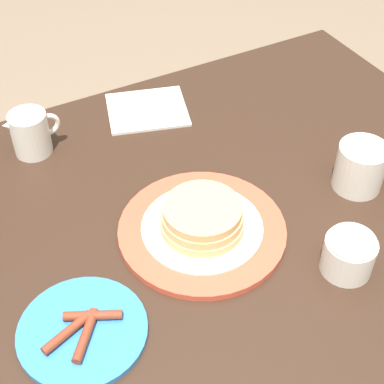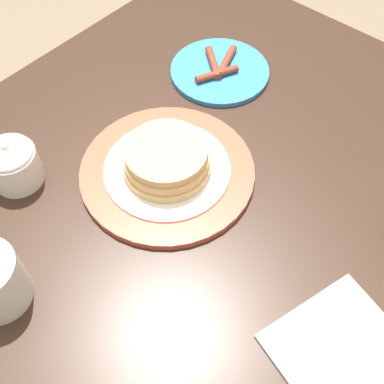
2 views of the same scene
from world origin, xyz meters
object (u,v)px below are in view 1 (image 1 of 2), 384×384
creamer_pitcher (30,133)px  napkin (147,110)px  side_plate_bacon (83,330)px  sugar_bowl (349,251)px  coffee_mug (362,166)px  pancake_plate (202,224)px

creamer_pitcher → napkin: bearing=3.8°
side_plate_bacon → napkin: bearing=55.3°
sugar_bowl → napkin: size_ratio=0.44×
coffee_mug → creamer_pitcher: bearing=143.0°
pancake_plate → coffee_mug: size_ratio=2.36×
napkin → pancake_plate: bearing=-100.3°
pancake_plate → coffee_mug: coffee_mug is taller
side_plate_bacon → creamer_pitcher: creamer_pitcher is taller
side_plate_bacon → coffee_mug: bearing=6.3°
pancake_plate → sugar_bowl: (0.17, -0.18, 0.02)m
side_plate_bacon → creamer_pitcher: (0.06, 0.44, 0.04)m
creamer_pitcher → sugar_bowl: 0.63m
creamer_pitcher → coffee_mug: bearing=-37.0°
pancake_plate → sugar_bowl: bearing=-46.8°
side_plate_bacon → coffee_mug: (0.56, 0.06, 0.04)m
napkin → creamer_pitcher: bearing=-176.2°
coffee_mug → napkin: bearing=122.0°
sugar_bowl → napkin: bearing=100.4°
creamer_pitcher → pancake_plate: bearing=-61.6°
side_plate_bacon → sugar_bowl: (0.42, -0.08, 0.03)m
pancake_plate → creamer_pitcher: creamer_pitcher is taller
pancake_plate → napkin: pancake_plate is taller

